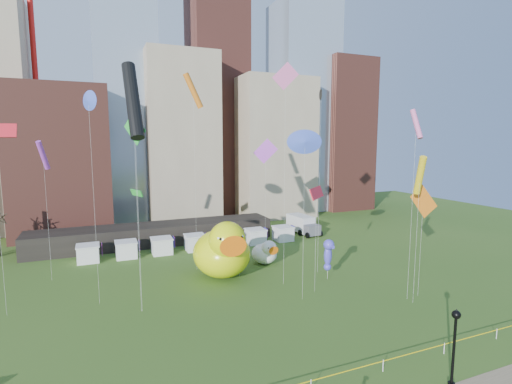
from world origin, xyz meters
name	(u,v)px	position (x,y,z in m)	size (l,w,h in m)	color
skyline	(170,117)	(2.25, 61.06, 21.44)	(101.00, 23.00, 68.00)	brown
crane_right	(288,10)	(30.89, 64.00, 46.90)	(23.00, 1.00, 76.00)	red
pavilion	(156,234)	(-4.00, 42.00, 1.60)	(38.00, 6.00, 3.20)	black
vendor_tents	(195,243)	(1.02, 36.00, 1.11)	(33.24, 2.80, 2.40)	white
caution_tape	(311,383)	(0.00, 0.00, 0.68)	(50.00, 0.06, 0.90)	white
big_duck	(223,251)	(1.28, 22.95, 3.37)	(7.28, 9.64, 7.35)	#D9E80B
small_duck	(265,253)	(8.14, 25.73, 1.58)	(3.79, 4.71, 3.45)	white
seahorse_green	(240,246)	(3.33, 22.59, 3.81)	(1.57, 1.83, 5.44)	silver
seahorse_purple	(328,252)	(12.74, 17.50, 3.34)	(1.36, 1.67, 4.93)	silver
lamppost	(454,340)	(9.05, -3.20, 3.41)	(0.58, 0.58, 5.58)	black
box_truck	(302,224)	(21.59, 39.39, 1.61)	(3.45, 7.57, 3.13)	silver
kite_0	(317,193)	(9.27, 14.80, 11.01)	(3.29, 3.11, 11.64)	silver
kite_1	(416,125)	(17.15, 9.22, 18.15)	(0.66, 1.82, 19.72)	silver
kite_2	(133,101)	(-8.99, 17.09, 20.19)	(1.63, 4.39, 23.85)	silver
kite_3	(135,132)	(-8.94, 16.90, 17.39)	(1.67, 2.66, 19.22)	silver
kite_5	(305,142)	(6.98, 13.49, 16.44)	(2.45, 0.79, 17.67)	silver
kite_6	(423,202)	(18.96, 9.53, 10.23)	(0.18, 3.52, 12.07)	silver
kite_7	(43,155)	(-17.93, 29.85, 14.90)	(1.38, 2.04, 16.62)	silver
kite_9	(285,81)	(7.17, 18.28, 23.06)	(3.01, 0.57, 25.09)	silver
kite_10	(321,96)	(12.99, 20.24, 21.88)	(0.66, 1.31, 22.76)	silver
kite_11	(137,194)	(-8.65, 20.93, 11.11)	(1.10, 2.16, 11.54)	silver
kite_12	(420,175)	(17.06, 8.32, 13.16)	(1.77, 2.35, 15.16)	silver
kite_13	(88,101)	(-12.76, 20.45, 20.32)	(1.04, 1.86, 21.34)	silver
kite_14	(193,91)	(-1.02, 26.84, 22.57)	(2.55, 0.91, 24.73)	silver
kite_15	(266,152)	(11.57, 33.39, 14.89)	(3.17, 2.21, 16.94)	silver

